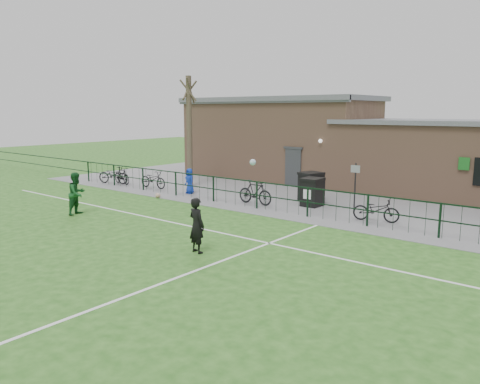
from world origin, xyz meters
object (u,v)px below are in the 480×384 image
Objects in this scene: bicycle_e at (376,210)px; outfield_player at (77,193)px; bicycle_c at (153,179)px; ball_ground at (158,195)px; spectator_child at (190,181)px; bare_tree at (189,132)px; wheelie_bin_left at (311,187)px; wheelie_bin_right at (312,193)px; bicycle_a at (113,175)px; sign_post at (355,187)px; bicycle_d at (255,192)px; bicycle_b at (122,176)px.

outfield_player is (-9.95, -6.33, 0.39)m from bicycle_e.
ball_ground is at bearing -128.21° from bicycle_c.
bare_tree is at bearing 149.05° from spectator_child.
wheelie_bin_left is 1.26m from wheelie_bin_right.
bicycle_a is 7.92× the size of ball_ground.
sign_post is 1.11× the size of bicycle_d.
bicycle_a reaches higher than bicycle_e.
bicycle_c is (-11.03, -1.44, -0.52)m from sign_post.
bicycle_c is at bearing -76.24° from bicycle_b.
bare_tree is 3.48× the size of bicycle_e.
bicycle_c is at bearing 78.83° from bicycle_e.
bicycle_b is at bearing 79.56° from bicycle_e.
bicycle_d reaches higher than bicycle_b.
spectator_child is at bearing -102.99° from bicycle_a.
spectator_child is 6.25m from outfield_player.
bare_tree reaches higher than wheelie_bin_right.
bicycle_c reaches higher than bicycle_e.
outfield_player is (5.02, -5.97, 0.35)m from bicycle_b.
wheelie_bin_left is 8.77m from bicycle_c.
wheelie_bin_left is at bearing 32.92° from ball_ground.
spectator_child reaches higher than bicycle_d.
spectator_child is at bearing -170.51° from sign_post.
outfield_player is 4.52m from ball_ground.
spectator_child reaches higher than ball_ground.
wheelie_bin_right is 6.55m from spectator_child.
bicycle_a is 1.06× the size of bicycle_c.
wheelie_bin_left is 0.72× the size of bicycle_e.
outfield_player is (2.58, -6.19, 0.36)m from bicycle_c.
spectator_child is 0.74× the size of outfield_player.
bicycle_d is at bearing -150.51° from wheelie_bin_right.
wheelie_bin_right is 0.64× the size of bicycle_d.
sign_post reaches higher than bicycle_a.
spectator_child is at bearing -78.33° from bicycle_b.
sign_post is at bearing -65.45° from outfield_player.
bicycle_a is at bearing -160.52° from spectator_child.
bicycle_d is 5.55m from bicycle_e.
bare_tree is 3.49× the size of outfield_player.
bicycle_a is at bearing 80.20° from bicycle_e.
ball_ground is at bearing -86.85° from spectator_child.
outfield_player is at bearing -79.29° from bare_tree.
bicycle_e is 1.36× the size of spectator_child.
sign_post is at bearing 37.13° from bicycle_e.
bicycle_d is (9.43, 0.12, 0.05)m from bicycle_b.
sign_post is 4.35m from bicycle_d.
bicycle_a is 1.13× the size of outfield_player.
wheelie_bin_right is at bearing -171.82° from sign_post.
sign_post is 1.09× the size of bicycle_c.
wheelie_bin_left is 0.62× the size of sign_post.
wheelie_bin_left reaches higher than bicycle_d.
wheelie_bin_left is 6.16m from spectator_child.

